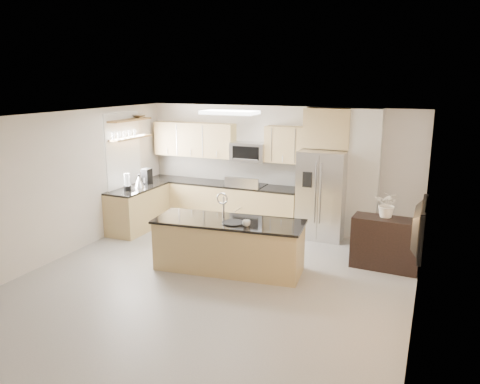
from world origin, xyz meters
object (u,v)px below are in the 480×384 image
at_px(credenza, 386,243).
at_px(cup, 246,223).
at_px(kettle, 139,181).
at_px(coffee_maker, 147,176).
at_px(flower_vase, 388,198).
at_px(range, 247,205).
at_px(blender, 127,183).
at_px(refrigerator, 322,194).
at_px(television, 413,227).
at_px(island, 229,245).
at_px(microwave, 249,152).
at_px(bowl, 139,116).
at_px(platter, 233,223).

bearing_deg(credenza, cup, -145.54).
bearing_deg(kettle, coffee_maker, 100.21).
distance_m(kettle, flower_vase, 5.06).
height_order(range, blender, blender).
bearing_deg(refrigerator, blender, -160.11).
xyz_separation_m(credenza, television, (0.46, -1.87, 0.91)).
height_order(flower_vase, television, television).
xyz_separation_m(refrigerator, island, (-1.04, -2.28, -0.46)).
bearing_deg(kettle, credenza, -2.20).
distance_m(microwave, television, 4.79).
xyz_separation_m(flower_vase, television, (0.48, -1.93, 0.12)).
height_order(cup, blender, blender).
bearing_deg(microwave, range, -90.00).
bearing_deg(bowl, flower_vase, -6.24).
xyz_separation_m(blender, television, (5.58, -1.72, 0.28)).
xyz_separation_m(microwave, blender, (-2.07, -1.52, -0.56)).
bearing_deg(refrigerator, range, 178.40).
bearing_deg(range, microwave, 90.00).
bearing_deg(coffee_maker, kettle, -79.79).
bearing_deg(refrigerator, flower_vase, -39.94).
bearing_deg(credenza, microwave, 158.33).
bearing_deg(flower_vase, television, -75.99).
relative_size(range, island, 0.44).
bearing_deg(credenza, platter, -149.85).
relative_size(cup, bowl, 0.37).
height_order(kettle, bowl, bowl).
bearing_deg(cup, coffee_maker, 149.34).
bearing_deg(credenza, television, -73.43).
bearing_deg(range, bowl, -164.70).
xyz_separation_m(microwave, refrigerator, (1.66, -0.17, -0.74)).
bearing_deg(island, microwave, 98.27).
distance_m(range, television, 4.78).
bearing_deg(flower_vase, cup, -146.80).
height_order(range, bowl, bowl).
bearing_deg(flower_vase, credenza, -74.15).
relative_size(island, cup, 20.20).
distance_m(microwave, credenza, 3.55).
bearing_deg(coffee_maker, refrigerator, 9.38).
distance_m(microwave, flower_vase, 3.33).
bearing_deg(television, coffee_maker, 66.35).
relative_size(range, credenza, 1.03).
bearing_deg(cup, range, 112.03).
bearing_deg(kettle, island, -25.62).
bearing_deg(bowl, credenza, -6.83).
bearing_deg(kettle, television, -20.46).
bearing_deg(range, television, -41.64).
height_order(platter, bowl, bowl).
bearing_deg(refrigerator, coffee_maker, -170.62).
bearing_deg(credenza, range, 160.30).
distance_m(range, blender, 2.57).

